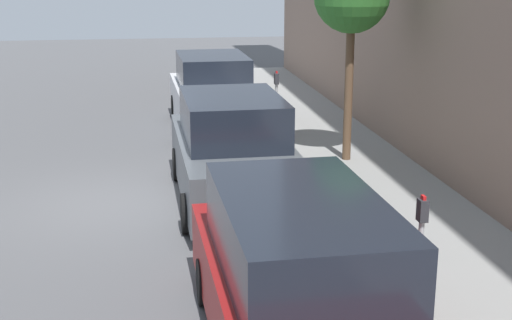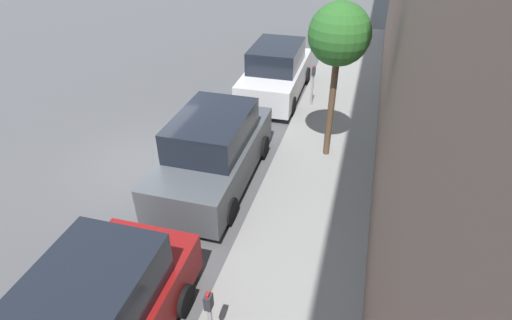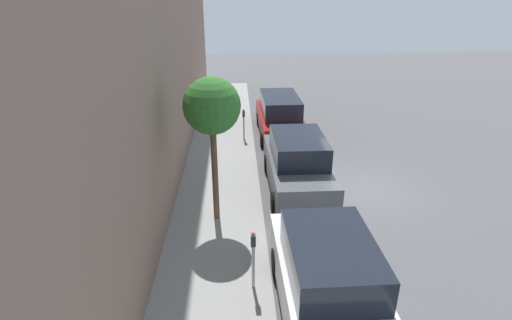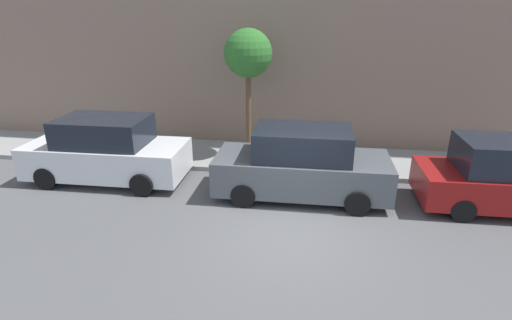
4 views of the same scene
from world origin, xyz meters
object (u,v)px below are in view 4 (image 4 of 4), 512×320
(parked_suv_third, at_px, (107,151))
(street_tree, at_px, (248,55))
(parking_meter_near, at_px, (460,150))
(parking_meter_far, at_px, (153,134))
(parked_suv_second, at_px, (302,165))

(parked_suv_third, distance_m, street_tree, 5.40)
(street_tree, bearing_deg, parked_suv_third, 122.39)
(parking_meter_near, bearing_deg, street_tree, 81.66)
(parked_suv_third, height_order, parking_meter_far, parked_suv_third)
(parking_meter_near, distance_m, street_tree, 7.21)
(parking_meter_far, bearing_deg, parking_meter_near, -90.00)
(parked_suv_second, distance_m, street_tree, 4.31)
(parked_suv_third, height_order, street_tree, street_tree)
(parking_meter_near, relative_size, parking_meter_far, 0.93)
(parked_suv_third, relative_size, parking_meter_near, 3.48)
(parked_suv_second, bearing_deg, street_tree, 35.84)
(parked_suv_second, distance_m, parking_meter_near, 5.00)
(parked_suv_third, xyz_separation_m, street_tree, (2.52, -3.96, 2.67))
(parking_meter_near, bearing_deg, parked_suv_second, 110.64)
(parking_meter_far, xyz_separation_m, street_tree, (0.98, -3.11, 2.54))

